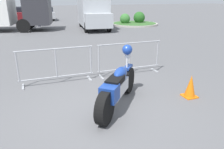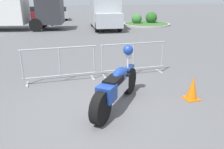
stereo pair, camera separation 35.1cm
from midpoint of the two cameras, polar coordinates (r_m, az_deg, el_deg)
The scene contains 10 objects.
ground_plane at distance 5.09m, azimuth -5.07°, elevation -9.31°, with size 120.00×120.00×0.00m, color #5B5B5E.
motorcycle at distance 5.07m, azimuth -0.43°, elevation -2.97°, with size 1.66×1.93×1.33m.
crowd_barrier_near at distance 6.65m, azimuth -15.82°, elevation 2.28°, with size 2.20×0.45×1.07m.
crowd_barrier_far at distance 7.18m, azimuth 3.18°, elevation 4.30°, with size 2.20×0.45×1.07m.
delivery_van at distance 17.90m, azimuth -5.52°, elevation 15.80°, with size 2.46×5.18×2.31m.
parked_car_maroon at distance 25.95m, azimuth -24.54°, elevation 14.25°, with size 1.97×4.29×1.42m.
parked_car_silver at distance 25.73m, azimuth -17.63°, elevation 14.99°, with size 1.91×4.15×1.38m.
pedestrian at distance 20.17m, azimuth -19.23°, elevation 14.36°, with size 0.48×0.48×1.69m.
planter_island at distance 20.64m, azimuth 5.29°, elevation 13.64°, with size 4.21×4.21×1.12m.
traffic_cone at distance 5.89m, azimuth 18.25°, elevation -2.99°, with size 0.34×0.34×0.59m.
Camera 1 is at (-1.27, -4.26, 2.47)m, focal length 35.00 mm.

